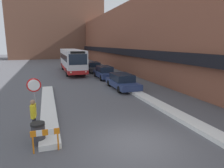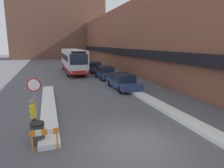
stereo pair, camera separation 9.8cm
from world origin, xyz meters
name	(u,v)px [view 2 (the right image)]	position (x,y,z in m)	size (l,w,h in m)	color
ground_plane	(137,143)	(0.00, 0.00, 0.00)	(160.00, 160.00, 0.00)	#515156
building_row_right	(132,39)	(9.98, 24.00, 4.94)	(5.50, 60.00, 9.91)	brown
building_backdrop_far	(58,24)	(0.00, 54.32, 9.71)	(26.00, 8.00, 19.42)	brown
snow_bank_left	(49,105)	(-3.60, 6.38, 0.12)	(0.90, 11.72, 0.24)	silver
snow_bank_right	(156,104)	(3.60, 4.55, 0.12)	(0.90, 12.24, 0.23)	silver
city_bus	(73,60)	(0.09, 22.73, 1.83)	(2.55, 11.85, 3.36)	silver
parked_car_front	(123,81)	(3.20, 10.16, 0.71)	(1.94, 4.89, 1.41)	navy
parked_car_middle	(105,72)	(3.20, 16.23, 0.75)	(1.86, 4.57, 1.49)	navy
parked_car_back	(94,67)	(3.20, 22.36, 0.74)	(1.94, 4.53, 1.48)	#38383D
stop_sign	(34,90)	(-4.27, 4.24, 1.73)	(0.76, 0.08, 2.38)	gray
pedestrian	(33,113)	(-4.26, 2.38, 1.01)	(0.25, 0.54, 1.68)	#232328
trash_bin	(38,133)	(-4.05, 1.26, 0.48)	(0.59, 0.59, 0.95)	#38383D
construction_barricade	(45,136)	(-3.75, 0.48, 0.67)	(1.10, 0.06, 0.94)	orange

